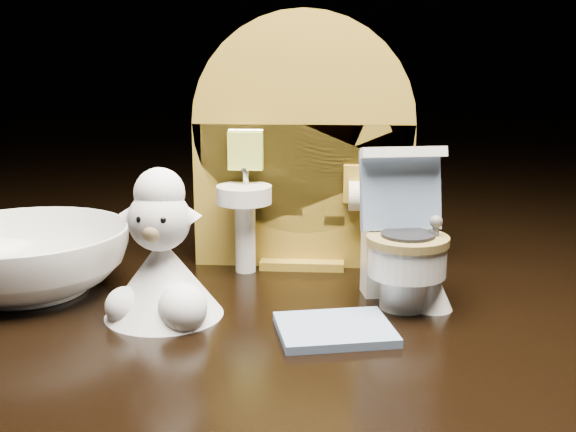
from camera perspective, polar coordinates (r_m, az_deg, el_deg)
name	(u,v)px	position (r m, az deg, el deg)	size (l,w,h in m)	color
backdrop_panel	(302,157)	(0.43, 1.11, 4.69)	(0.13, 0.05, 0.15)	olive
toy_toilet	(402,247)	(0.37, 8.97, -2.44)	(0.05, 0.06, 0.08)	white
bath_mat	(335,329)	(0.34, 3.72, -8.93)	(0.05, 0.04, 0.00)	#6A82A5
toilet_brush	(433,285)	(0.37, 11.39, -5.34)	(0.02, 0.02, 0.05)	white
plush_lamb	(162,265)	(0.36, -9.93, -3.86)	(0.06, 0.06, 0.08)	white
ceramic_bowl	(26,260)	(0.41, -20.00, -3.30)	(0.11, 0.11, 0.03)	white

